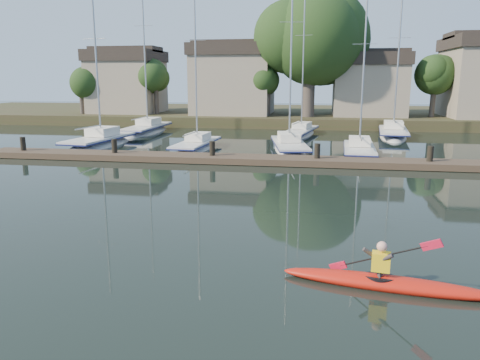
% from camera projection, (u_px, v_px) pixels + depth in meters
% --- Properties ---
extents(ground, '(160.00, 160.00, 0.00)m').
position_uv_depth(ground, '(207.00, 250.00, 13.21)').
color(ground, black).
rests_on(ground, ground).
extents(kayak, '(4.91, 1.40, 1.56)m').
position_uv_depth(kayak, '(386.00, 280.00, 10.81)').
color(kayak, '#B6160E').
rests_on(kayak, ground).
extents(dock, '(34.00, 2.00, 1.80)m').
position_uv_depth(dock, '(264.00, 160.00, 26.66)').
color(dock, '#493A2A').
rests_on(dock, ground).
extents(sailboat_0, '(3.11, 8.35, 12.94)m').
position_uv_depth(sailboat_0, '(100.00, 149.00, 33.47)').
color(sailboat_0, silver).
rests_on(sailboat_0, ground).
extents(sailboat_1, '(2.36, 7.68, 12.39)m').
position_uv_depth(sailboat_1, '(196.00, 152.00, 31.95)').
color(sailboat_1, silver).
rests_on(sailboat_1, ground).
extents(sailboat_2, '(3.45, 8.80, 14.21)m').
position_uv_depth(sailboat_2, '(289.00, 153.00, 31.38)').
color(sailboat_2, silver).
rests_on(sailboat_2, ground).
extents(sailboat_3, '(2.26, 7.39, 11.78)m').
position_uv_depth(sailboat_3, '(359.00, 158.00, 29.54)').
color(sailboat_3, silver).
rests_on(sailboat_3, ground).
extents(sailboat_5, '(2.31, 9.51, 15.71)m').
position_uv_depth(sailboat_5, '(147.00, 135.00, 41.64)').
color(sailboat_5, silver).
rests_on(sailboat_5, ground).
extents(sailboat_6, '(3.37, 9.00, 14.02)m').
position_uv_depth(sailboat_6, '(300.00, 137.00, 39.69)').
color(sailboat_6, silver).
rests_on(sailboat_6, ground).
extents(sailboat_7, '(3.14, 8.70, 13.71)m').
position_uv_depth(sailboat_7, '(393.00, 139.00, 38.61)').
color(sailboat_7, silver).
rests_on(sailboat_7, ground).
extents(shore, '(90.00, 25.25, 12.75)m').
position_uv_depth(shore, '(306.00, 92.00, 51.10)').
color(shore, '#2F361B').
rests_on(shore, ground).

